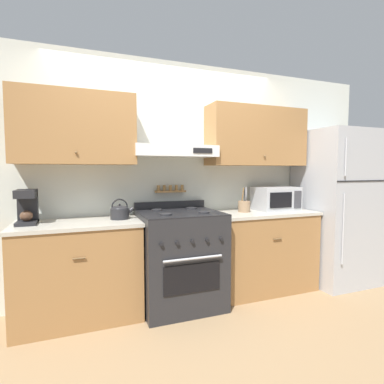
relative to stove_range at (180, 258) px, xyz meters
name	(u,v)px	position (x,y,z in m)	size (l,w,h in m)	color
ground_plane	(188,315)	(0.00, -0.25, -0.48)	(16.00, 16.00, 0.00)	#937551
wall_back	(172,165)	(0.02, 0.33, 0.95)	(5.20, 0.46, 2.55)	silver
counter_left	(79,270)	(-0.95, 0.06, -0.03)	(1.10, 0.62, 0.90)	olive
counter_right	(261,250)	(1.00, 0.06, -0.03)	(1.21, 0.62, 0.90)	olive
stove_range	(180,258)	(0.00, 0.00, 0.00)	(0.80, 0.74, 1.03)	#232326
refrigerator	(336,207)	(2.03, -0.03, 0.44)	(0.81, 0.78, 1.84)	#ADAFB5
tea_kettle	(120,212)	(-0.57, 0.10, 0.49)	(0.23, 0.18, 0.20)	#232326
coffee_maker	(27,206)	(-1.37, 0.14, 0.58)	(0.16, 0.25, 0.30)	black
microwave	(275,199)	(1.24, 0.12, 0.56)	(0.48, 0.37, 0.27)	#ADAFB5
utensil_crock	(244,206)	(0.80, 0.10, 0.49)	(0.14, 0.14, 0.28)	#8E7051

